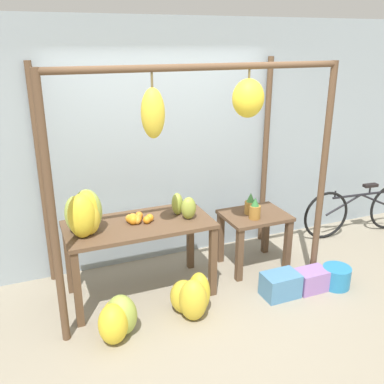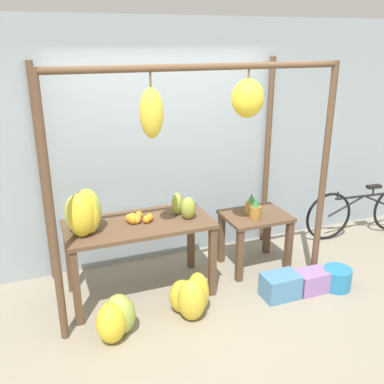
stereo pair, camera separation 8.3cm
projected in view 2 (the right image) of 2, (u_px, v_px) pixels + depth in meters
The scene contains 15 objects.
ground_plane at pixel (209, 316), 4.19m from camera, with size 20.00×20.00×0.00m, color gray.
shop_wall_back at pixel (163, 145), 4.94m from camera, with size 8.00×0.08×2.80m.
stall_awning at pixel (197, 140), 4.04m from camera, with size 2.77×1.29×2.37m.
display_table_main at pixel (139, 234), 4.35m from camera, with size 1.47×0.72×0.82m.
display_table_side at pixel (255, 227), 4.95m from camera, with size 0.73×0.58×0.66m.
banana_pile_on_table at pixel (84, 213), 4.01m from camera, with size 0.41×0.39×0.43m.
orange_pile at pixel (136, 218), 4.30m from camera, with size 0.28×0.21×0.10m.
pineapple_cluster at pixel (253, 208), 4.81m from camera, with size 0.16×0.28×0.25m.
banana_pile_ground_left at pixel (115, 318), 3.86m from camera, with size 0.46×0.46×0.39m.
banana_pile_ground_right at pixel (191, 297), 4.15m from camera, with size 0.44×0.50×0.43m.
fruit_crate_white at pixel (280, 286), 4.46m from camera, with size 0.38×0.26×0.26m.
blue_bucket at pixel (337, 278), 4.63m from camera, with size 0.30×0.30×0.23m.
parked_bicycle at pixel (362, 211), 5.82m from camera, with size 1.71×0.18×0.71m.
papaya_pile at pixel (183, 206), 4.41m from camera, with size 0.20×0.29×0.24m.
fruit_crate_purple at pixel (312, 281), 4.57m from camera, with size 0.34×0.24×0.23m.
Camera 2 is at (-1.44, -3.24, 2.56)m, focal length 40.00 mm.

